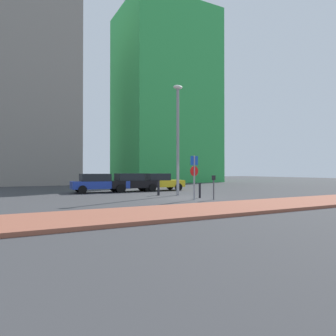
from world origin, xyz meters
The scene contains 12 objects.
ground_plane centered at (0.00, 0.00, 0.00)m, with size 120.00×120.00×0.00m, color #38383A.
sidewalk_brick centered at (0.00, -5.86, 0.07)m, with size 40.00×3.79×0.14m, color #93513D.
parked_car_blue centered at (-3.49, 7.46, 0.78)m, with size 4.57×2.27×1.50m.
parked_car_black centered at (-0.72, 7.25, 0.79)m, with size 4.13×1.91×1.52m.
parked_car_yellow centered at (1.89, 7.38, 0.77)m, with size 4.27×2.22×1.51m.
parking_sign_post centered at (-0.17, -1.35, 1.66)m, with size 0.60×0.11×2.65m.
parking_meter centered at (0.89, -1.84, 0.94)m, with size 0.18×0.14×1.46m.
street_lamp centered at (0.69, 2.06, 4.56)m, with size 0.70×0.36×7.84m.
traffic_bollard_near centered at (-0.56, 2.63, 0.51)m, with size 0.17×0.17×1.02m, color black.
traffic_bollard_mid centered at (0.85, -0.44, 0.48)m, with size 0.14×0.14×0.96m, color black.
building_colorful_midrise centered at (12.65, 26.59, 13.45)m, with size 14.15×12.46×26.90m, color green.
building_under_construction centered at (-8.94, 26.19, 12.76)m, with size 14.58×10.61×25.52m, color gray.
Camera 1 is at (-10.29, -16.65, 1.73)m, focal length 32.71 mm.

